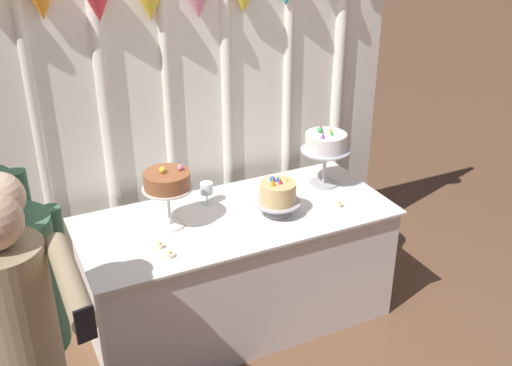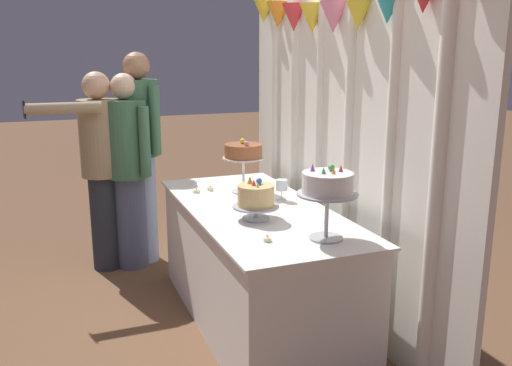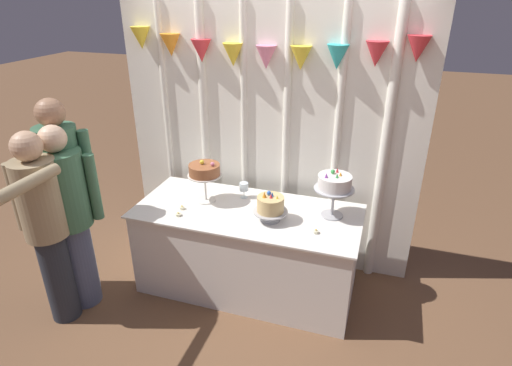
% 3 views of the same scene
% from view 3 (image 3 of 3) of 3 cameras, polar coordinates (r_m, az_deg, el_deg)
% --- Properties ---
extents(ground_plane, '(24.00, 24.00, 0.00)m').
position_cam_3_polar(ground_plane, '(3.86, -1.60, -14.58)').
color(ground_plane, brown).
extents(draped_curtain, '(2.71, 0.17, 2.41)m').
position_cam_3_polar(draped_curtain, '(3.76, 1.73, 7.29)').
color(draped_curtain, white).
rests_on(draped_curtain, ground_plane).
extents(cake_table, '(1.88, 0.83, 0.78)m').
position_cam_3_polar(cake_table, '(3.70, -1.15, -9.01)').
color(cake_table, white).
rests_on(cake_table, ground_plane).
extents(cake_display_leftmost, '(0.29, 0.29, 0.38)m').
position_cam_3_polar(cake_display_leftmost, '(3.56, -7.01, 1.54)').
color(cake_display_leftmost, silver).
rests_on(cake_display_leftmost, cake_table).
extents(cake_display_center, '(0.28, 0.28, 0.25)m').
position_cam_3_polar(cake_display_center, '(3.30, 1.98, -3.05)').
color(cake_display_center, '#B2B2B7').
rests_on(cake_display_center, cake_table).
extents(cake_display_rightmost, '(0.32, 0.32, 0.40)m').
position_cam_3_polar(cake_display_rightmost, '(3.34, 10.62, -0.18)').
color(cake_display_rightmost, '#B2B2B7').
rests_on(cake_display_rightmost, cake_table).
extents(wine_glass, '(0.08, 0.08, 0.14)m').
position_cam_3_polar(wine_glass, '(3.66, -1.65, -0.56)').
color(wine_glass, silver).
rests_on(wine_glass, cake_table).
extents(tealight_far_left, '(0.04, 0.04, 0.04)m').
position_cam_3_polar(tealight_far_left, '(3.56, -10.01, -3.37)').
color(tealight_far_left, beige).
rests_on(tealight_far_left, cake_table).
extents(tealight_near_left, '(0.05, 0.05, 0.04)m').
position_cam_3_polar(tealight_near_left, '(3.47, -10.51, -4.24)').
color(tealight_near_left, beige).
rests_on(tealight_near_left, cake_table).
extents(tealight_near_right, '(0.04, 0.04, 0.04)m').
position_cam_3_polar(tealight_near_right, '(3.22, 8.14, -6.58)').
color(tealight_near_right, beige).
rests_on(tealight_near_right, cake_table).
extents(guest_man_pink_jacket, '(0.48, 0.48, 1.57)m').
position_cam_3_polar(guest_man_pink_jacket, '(3.60, -24.10, -3.87)').
color(guest_man_pink_jacket, '#4C5675').
rests_on(guest_man_pink_jacket, ground_plane).
extents(guest_man_dark_suit, '(0.43, 0.43, 1.73)m').
position_cam_3_polar(guest_man_dark_suit, '(3.69, -24.27, -1.28)').
color(guest_man_dark_suit, '#93ADD6').
rests_on(guest_man_dark_suit, ground_plane).
extents(guest_girl_blue_dress, '(0.48, 0.69, 1.59)m').
position_cam_3_polar(guest_girl_blue_dress, '(3.48, -26.83, -4.86)').
color(guest_girl_blue_dress, '#282D38').
rests_on(guest_girl_blue_dress, ground_plane).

